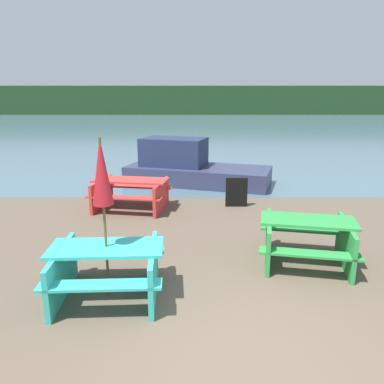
{
  "coord_description": "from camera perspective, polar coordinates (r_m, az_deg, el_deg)",
  "views": [
    {
      "loc": [
        -0.56,
        -3.4,
        2.8
      ],
      "look_at": [
        -0.53,
        4.06,
        0.85
      ],
      "focal_mm": 35.0,
      "sensor_mm": 36.0,
      "label": 1
    }
  ],
  "objects": [
    {
      "name": "ground_plane",
      "position": [
        4.44,
        7.77,
        -24.6
      ],
      "size": [
        60.0,
        60.0,
        0.0
      ],
      "primitive_type": "plane",
      "color": "brown"
    },
    {
      "name": "picnic_table_green",
      "position": [
        6.64,
        16.81,
        -6.63
      ],
      "size": [
        1.78,
        1.65,
        0.78
      ],
      "rotation": [
        0.0,
        0.0,
        -0.2
      ],
      "color": "green",
      "rests_on": "ground_plane"
    },
    {
      "name": "signboard",
      "position": [
        9.63,
        6.53,
        -0.02
      ],
      "size": [
        0.55,
        0.08,
        0.75
      ],
      "color": "black",
      "rests_on": "ground_plane"
    },
    {
      "name": "boat",
      "position": [
        12.13,
        -0.57,
        3.79
      ],
      "size": [
        4.87,
        3.03,
        1.44
      ],
      "rotation": [
        0.0,
        0.0,
        -0.3
      ],
      "color": "#333856",
      "rests_on": "water"
    },
    {
      "name": "picnic_table_red",
      "position": [
        9.46,
        -9.56,
        0.16
      ],
      "size": [
        2.02,
        1.65,
        0.77
      ],
      "rotation": [
        0.0,
        0.0,
        -0.16
      ],
      "color": "red",
      "rests_on": "ground_plane"
    },
    {
      "name": "picnic_table_teal",
      "position": [
        5.5,
        -13.01,
        -10.99
      ],
      "size": [
        1.63,
        1.45,
        0.76
      ],
      "rotation": [
        0.0,
        0.0,
        0.05
      ],
      "color": "#33B7A8",
      "rests_on": "ground_plane"
    },
    {
      "name": "water",
      "position": [
        35.2,
        0.65,
        10.08
      ],
      "size": [
        60.0,
        50.0,
        0.0
      ],
      "color": "slate",
      "rests_on": "ground_plane"
    },
    {
      "name": "far_treeline",
      "position": [
        55.09,
        0.32,
        13.81
      ],
      "size": [
        80.0,
        1.6,
        4.0
      ],
      "color": "#1E3D1E",
      "rests_on": "water"
    },
    {
      "name": "umbrella_crimson",
      "position": [
        5.07,
        -13.87,
        2.73
      ],
      "size": [
        0.28,
        0.28,
        2.26
      ],
      "color": "brown",
      "rests_on": "ground_plane"
    }
  ]
}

